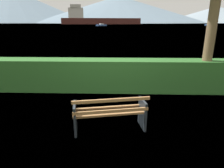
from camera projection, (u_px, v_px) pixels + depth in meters
name	position (u px, v px, depth m)	size (l,w,h in m)	color
ground_plane	(110.00, 129.00, 4.55)	(1400.00, 1400.00, 0.00)	#4C6B33
water_surface	(119.00, 24.00, 296.73)	(620.00, 620.00, 0.00)	#6B8EA3
park_bench	(110.00, 113.00, 4.37)	(1.69, 0.87, 0.87)	olive
hedge_row	(113.00, 75.00, 6.97)	(9.33, 0.80, 1.11)	#285B23
cargo_ship_large	(95.00, 19.00, 218.28)	(88.31, 29.65, 20.18)	#471E19
fishing_boat_near	(101.00, 25.00, 122.21)	(6.50, 7.24, 1.50)	#335693
sailboat_mid	(210.00, 25.00, 132.22)	(5.69, 6.59, 1.80)	#335693
distant_hills	(77.00, 9.00, 527.05)	(902.95, 454.78, 87.83)	slate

